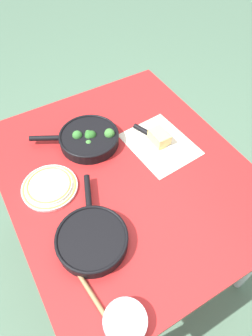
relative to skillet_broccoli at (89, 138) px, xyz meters
name	(u,v)px	position (x,y,z in m)	size (l,w,h in m)	color
ground_plane	(126,245)	(-0.23, -0.06, -0.78)	(14.00, 14.00, 0.00)	#51755B
dining_table_red	(126,182)	(-0.23, -0.06, -0.11)	(1.16, 0.98, 0.75)	red
skillet_broccoli	(89,138)	(0.00, 0.00, 0.00)	(0.27, 0.38, 0.08)	black
skillet_eggs	(92,239)	(-0.45, 0.20, 0.00)	(0.39, 0.26, 0.05)	black
wooden_spoon	(86,285)	(-0.57, 0.29, -0.02)	(0.38, 0.07, 0.02)	#A87A4C
parchment_sheet	(160,144)	(-0.17, -0.27, -0.03)	(0.34, 0.28, 0.00)	silver
grater_knife	(153,136)	(-0.12, -0.27, -0.02)	(0.29, 0.13, 0.02)	silver
cheese_block	(159,137)	(-0.16, -0.28, 0.00)	(0.10, 0.07, 0.06)	#EFD67A
dinner_plate_stack	(49,186)	(-0.15, 0.25, -0.02)	(0.23, 0.23, 0.03)	white
prep_bowl_steel	(125,322)	(-0.73, 0.24, -0.01)	(0.13, 0.13, 0.04)	#B7B7BC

